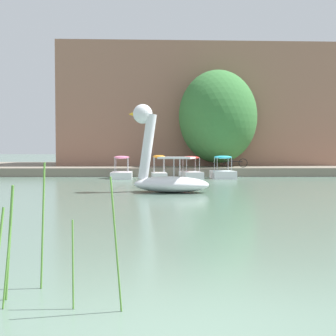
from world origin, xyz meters
The scene contains 11 objects.
ground_plane centered at (0.00, 0.00, 0.00)m, with size 683.11×683.11×0.00m, color #567060.
shore_bank_far centered at (0.00, 34.46, 0.30)m, with size 141.34×18.79×0.60m, color slate.
swan_boat centered at (-0.21, 13.95, 0.96)m, with size 3.65×2.37×3.75m.
pedal_boat_cyan centered at (3.67, 23.52, 0.44)m, with size 1.50×2.28×1.47m.
pedal_boat_red centered at (1.61, 23.67, 0.45)m, with size 1.53×2.44×1.44m.
pedal_boat_orange centered at (-0.49, 23.30, 0.43)m, with size 1.08×1.91×1.51m.
pedal_boat_pink centered at (-2.91, 23.53, 0.42)m, with size 1.43×2.43×1.46m.
tree_willow_near_path centered at (4.07, 28.76, 4.43)m, with size 8.60×9.03×7.40m.
bicycle_parked centered at (5.02, 26.38, 0.92)m, with size 1.74×0.15×0.65m.
apartment_block centered at (2.64, 36.51, 5.57)m, with size 22.87×13.55×9.94m, color #996B56.
reed_clump_foreground centered at (-2.18, 0.81, 0.62)m, with size 3.14×1.06×1.58m.
Camera 1 is at (-0.36, -4.05, 1.71)m, focal length 45.39 mm.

